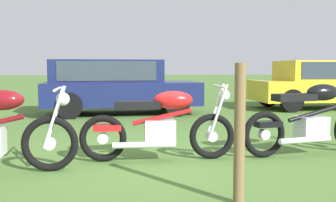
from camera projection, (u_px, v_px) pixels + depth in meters
ground_plane at (158, 159)px, 5.30m from camera, size 120.00×120.00×0.00m
motorcycle_red at (160, 125)px, 5.19m from camera, size 2.07×0.64×1.02m
motorcycle_black at (312, 119)px, 5.58m from camera, size 2.13×0.72×1.02m
car_navy at (114, 83)px, 10.36m from camera, size 4.05×1.89×1.43m
car_yellow at (322, 82)px, 11.76m from camera, size 4.28×1.99×1.43m
fence_post_wooden at (239, 134)px, 3.51m from camera, size 0.10×0.10×1.27m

